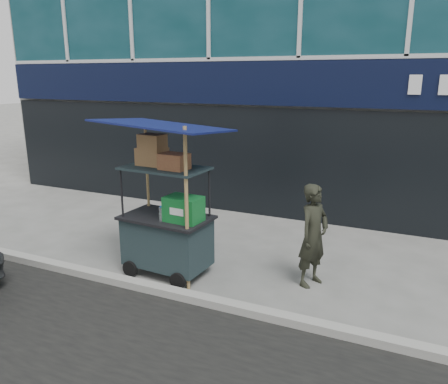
% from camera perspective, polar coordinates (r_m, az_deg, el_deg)
% --- Properties ---
extents(ground, '(80.00, 80.00, 0.00)m').
position_cam_1_polar(ground, '(6.36, -1.00, -13.78)').
color(ground, '#63635E').
rests_on(ground, ground).
extents(curb, '(80.00, 0.18, 0.12)m').
position_cam_1_polar(curb, '(6.18, -1.83, -14.10)').
color(curb, '#999991').
rests_on(curb, ground).
extents(vendor_cart, '(1.89, 1.40, 2.46)m').
position_cam_1_polar(vendor_cart, '(6.84, -7.41, -3.92)').
color(vendor_cart, black).
rests_on(vendor_cart, ground).
extents(vendor_man, '(0.56, 0.67, 1.55)m').
position_cam_1_polar(vendor_man, '(6.60, 11.60, -5.59)').
color(vendor_man, black).
rests_on(vendor_man, ground).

